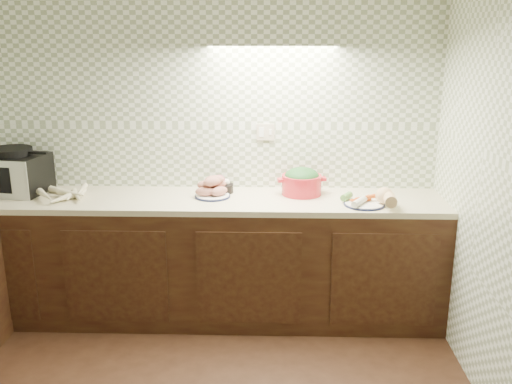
{
  "coord_description": "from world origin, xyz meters",
  "views": [
    {
      "loc": [
        0.6,
        -2.31,
        2.04
      ],
      "look_at": [
        0.5,
        1.25,
        1.02
      ],
      "focal_mm": 40.0,
      "sensor_mm": 36.0,
      "label": 1
    }
  ],
  "objects_px": {
    "toaster_oven": "(12,172)",
    "dutch_oven": "(302,181)",
    "onion_bowl": "(221,186)",
    "veg_plate": "(373,199)",
    "sweet_potato_plate": "(212,189)",
    "parsnip_pile": "(67,192)"
  },
  "relations": [
    {
      "from": "dutch_oven",
      "to": "onion_bowl",
      "type": "bearing_deg",
      "value": 168.07
    },
    {
      "from": "parsnip_pile",
      "to": "onion_bowl",
      "type": "xyz_separation_m",
      "value": [
        1.08,
        0.14,
        0.02
      ]
    },
    {
      "from": "parsnip_pile",
      "to": "sweet_potato_plate",
      "type": "bearing_deg",
      "value": 1.72
    },
    {
      "from": "toaster_oven",
      "to": "onion_bowl",
      "type": "distance_m",
      "value": 1.5
    },
    {
      "from": "onion_bowl",
      "to": "dutch_oven",
      "type": "bearing_deg",
      "value": -3.28
    },
    {
      "from": "parsnip_pile",
      "to": "onion_bowl",
      "type": "height_order",
      "value": "onion_bowl"
    },
    {
      "from": "sweet_potato_plate",
      "to": "dutch_oven",
      "type": "xyz_separation_m",
      "value": [
        0.63,
        0.08,
        0.04
      ]
    },
    {
      "from": "toaster_oven",
      "to": "veg_plate",
      "type": "height_order",
      "value": "toaster_oven"
    },
    {
      "from": "parsnip_pile",
      "to": "toaster_oven",
      "type": "bearing_deg",
      "value": 166.74
    },
    {
      "from": "veg_plate",
      "to": "toaster_oven",
      "type": "bearing_deg",
      "value": 174.62
    },
    {
      "from": "toaster_oven",
      "to": "dutch_oven",
      "type": "distance_m",
      "value": 2.08
    },
    {
      "from": "parsnip_pile",
      "to": "onion_bowl",
      "type": "distance_m",
      "value": 1.09
    },
    {
      "from": "veg_plate",
      "to": "sweet_potato_plate",
      "type": "bearing_deg",
      "value": 171.13
    },
    {
      "from": "toaster_oven",
      "to": "parsnip_pile",
      "type": "bearing_deg",
      "value": -3.44
    },
    {
      "from": "parsnip_pile",
      "to": "dutch_oven",
      "type": "distance_m",
      "value": 1.66
    },
    {
      "from": "toaster_oven",
      "to": "dutch_oven",
      "type": "height_order",
      "value": "toaster_oven"
    },
    {
      "from": "parsnip_pile",
      "to": "dutch_oven",
      "type": "height_order",
      "value": "dutch_oven"
    },
    {
      "from": "parsnip_pile",
      "to": "veg_plate",
      "type": "bearing_deg",
      "value": -3.79
    },
    {
      "from": "sweet_potato_plate",
      "to": "veg_plate",
      "type": "distance_m",
      "value": 1.11
    },
    {
      "from": "parsnip_pile",
      "to": "dutch_oven",
      "type": "bearing_deg",
      "value": 3.83
    },
    {
      "from": "sweet_potato_plate",
      "to": "dutch_oven",
      "type": "bearing_deg",
      "value": 7.23
    },
    {
      "from": "dutch_oven",
      "to": "toaster_oven",
      "type": "bearing_deg",
      "value": 171.67
    }
  ]
}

